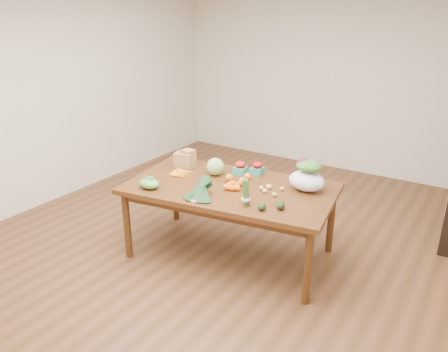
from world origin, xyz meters
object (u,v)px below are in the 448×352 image
Objects in this scene: kale_bunch at (199,191)px; dining_table at (230,221)px; mandarin_cluster at (232,185)px; asparagus_bundle at (246,193)px; salad_bag at (307,177)px; cabbage at (215,167)px; paper_bag at (184,158)px.

dining_table is at bearing 70.69° from kale_bunch.
kale_bunch is (-0.13, -0.36, 0.04)m from mandarin_cluster.
asparagus_bundle is (0.35, -0.31, 0.50)m from dining_table.
mandarin_cluster is at bearing 130.73° from asparagus_bundle.
kale_bunch is at bearing -135.94° from salad_bag.
mandarin_cluster is (0.06, -0.05, 0.42)m from dining_table.
asparagus_bundle is (0.64, -0.48, 0.03)m from cabbage.
paper_bag is 1.19m from asparagus_bundle.
dining_table is 10.90× the size of cabbage.
cabbage is (0.43, -0.03, -0.00)m from paper_bag.
kale_bunch is 0.45m from asparagus_bundle.
cabbage is 0.96m from salad_bag.
mandarin_cluster is 0.72× the size of asparagus_bundle.
cabbage reaches higher than kale_bunch.
cabbage is 0.53× the size of salad_bag.
salad_bag is at bearing 4.07° from paper_bag.
kale_bunch reaches higher than dining_table.
dining_table is at bearing -155.44° from salad_bag.
cabbage is 0.73× the size of asparagus_bundle.
asparagus_bundle is at bearing 4.52° from kale_bunch.
kale_bunch is at bearing -109.31° from dining_table.
salad_bag reaches higher than asparagus_bundle.
asparagus_bundle reaches higher than paper_bag.
kale_bunch is (0.21, -0.58, -0.01)m from cabbage.
mandarin_cluster is (0.77, -0.26, -0.05)m from paper_bag.
salad_bag is at bearing 35.56° from kale_bunch.
asparagus_bundle reaches higher than mandarin_cluster.
kale_bunch is 1.16× the size of salad_bag.
salad_bag is (0.95, 0.13, 0.04)m from cabbage.
cabbage is at bearing 134.72° from asparagus_bundle.
asparagus_bundle is at bearing -40.77° from mandarin_cluster.
paper_bag reaches higher than cabbage.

